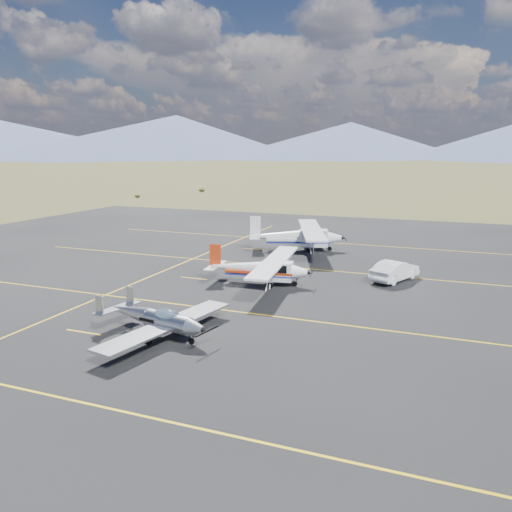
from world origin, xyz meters
The scene contains 6 objects.
ground centered at (0.00, 0.00, 0.00)m, with size 1600.00×1600.00×0.00m, color #383D1C.
apron centered at (0.00, 7.00, 0.00)m, with size 72.00×72.00×0.02m, color black.
aircraft_low_wing centered at (0.58, -2.60, 0.84)m, with size 5.86×8.06×1.74m.
aircraft_cessna centered at (1.71, 7.77, 1.11)m, with size 5.96×9.86×2.49m.
aircraft_plain centered at (0.83, 19.18, 1.33)m, with size 8.21×11.64×2.99m.
sedan centered at (9.77, 11.85, 0.69)m, with size 1.44×4.14×1.36m, color white.
Camera 1 is at (12.85, -21.49, 8.52)m, focal length 35.00 mm.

